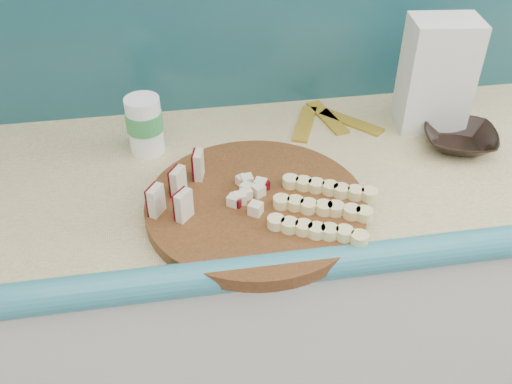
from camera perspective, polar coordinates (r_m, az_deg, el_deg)
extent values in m
cube|color=white|center=(1.57, 8.53, -10.95)|extent=(2.20, 0.60, 0.88)
cube|color=tan|center=(1.27, 10.39, 2.75)|extent=(2.20, 0.60, 0.03)
cube|color=teal|center=(1.06, 15.31, -6.52)|extent=(2.20, 0.06, 0.03)
cylinder|color=#41230E|center=(1.09, 0.00, -1.38)|extent=(0.56, 0.56, 0.03)
cube|color=beige|center=(1.05, -9.93, -0.85)|extent=(0.03, 0.04, 0.06)
cube|color=#4A050C|center=(1.05, -10.40, -0.76)|extent=(0.02, 0.03, 0.06)
cube|color=beige|center=(1.09, -7.75, 0.99)|extent=(0.03, 0.04, 0.06)
cube|color=#4A050C|center=(1.09, -8.21, 1.07)|extent=(0.02, 0.03, 0.06)
cube|color=beige|center=(1.13, -5.72, 2.69)|extent=(0.03, 0.04, 0.06)
cube|color=#4A050C|center=(1.13, -6.18, 2.77)|extent=(0.02, 0.03, 0.06)
cube|color=beige|center=(1.03, -7.20, -1.36)|extent=(0.03, 0.04, 0.06)
cube|color=#4A050C|center=(1.03, -7.69, -1.27)|extent=(0.02, 0.03, 0.06)
cube|color=beige|center=(1.08, -0.84, -0.25)|extent=(0.02, 0.02, 0.02)
cube|color=beige|center=(1.08, -0.41, -0.04)|extent=(0.02, 0.02, 0.02)
cube|color=#4A050C|center=(1.09, -0.33, 0.40)|extent=(0.02, 0.02, 0.02)
cube|color=beige|center=(1.09, -1.13, 0.16)|extent=(0.02, 0.02, 0.02)
cube|color=beige|center=(1.10, -1.53, 0.42)|extent=(0.02, 0.02, 0.02)
cube|color=beige|center=(1.10, -2.28, 0.45)|extent=(0.02, 0.02, 0.02)
cube|color=beige|center=(1.08, -1.95, -0.06)|extent=(0.02, 0.02, 0.02)
cube|color=beige|center=(1.08, -2.39, -0.35)|extent=(0.02, 0.02, 0.02)
cube|color=#4A050C|center=(1.07, -2.45, -0.86)|extent=(0.02, 0.02, 0.02)
cube|color=beige|center=(1.07, -1.52, -0.65)|extent=(0.02, 0.02, 0.02)
cube|color=beige|center=(1.06, -1.00, -0.92)|extent=(0.02, 0.02, 0.02)
cube|color=beige|center=(1.08, -0.97, -0.38)|extent=(0.02, 0.02, 0.02)
cylinder|color=#F4E495|center=(1.02, 1.91, -3.05)|extent=(0.03, 0.03, 0.02)
cylinder|color=#F4E495|center=(1.01, 3.29, -3.30)|extent=(0.03, 0.03, 0.02)
cylinder|color=#F4E495|center=(1.01, 4.69, -3.55)|extent=(0.03, 0.03, 0.02)
cylinder|color=#F4E495|center=(1.01, 6.10, -3.80)|extent=(0.03, 0.03, 0.02)
cylinder|color=#F4E495|center=(1.01, 7.52, -4.04)|extent=(0.03, 0.03, 0.02)
cylinder|color=#F4E495|center=(1.00, 8.94, -4.29)|extent=(0.03, 0.03, 0.02)
cylinder|color=#F4E495|center=(1.00, 10.37, -4.53)|extent=(0.03, 0.03, 0.02)
cylinder|color=#F4E495|center=(1.07, 2.73, -0.91)|extent=(0.03, 0.03, 0.02)
cylinder|color=#F4E495|center=(1.06, 4.06, -1.14)|extent=(0.03, 0.03, 0.02)
cylinder|color=#F4E495|center=(1.06, 5.40, -1.37)|extent=(0.03, 0.03, 0.02)
cylinder|color=#F4E495|center=(1.06, 6.74, -1.60)|extent=(0.03, 0.03, 0.02)
cylinder|color=#F4E495|center=(1.05, 8.09, -1.83)|extent=(0.03, 0.03, 0.02)
cylinder|color=#F4E495|center=(1.05, 9.45, -2.06)|extent=(0.03, 0.03, 0.02)
cylinder|color=#F4E495|center=(1.05, 10.81, -2.28)|extent=(0.03, 0.03, 0.02)
cylinder|color=#F4E495|center=(1.12, 3.49, 1.04)|extent=(0.03, 0.03, 0.02)
cylinder|color=#F4E495|center=(1.11, 4.76, 0.83)|extent=(0.03, 0.03, 0.02)
cylinder|color=#F4E495|center=(1.11, 6.04, 0.62)|extent=(0.03, 0.03, 0.02)
cylinder|color=#F4E495|center=(1.11, 7.32, 0.41)|extent=(0.03, 0.03, 0.02)
cylinder|color=#F4E495|center=(1.10, 8.61, 0.19)|extent=(0.03, 0.03, 0.02)
cylinder|color=#F4E495|center=(1.10, 9.91, -0.02)|extent=(0.03, 0.03, 0.02)
cylinder|color=#F4E495|center=(1.10, 11.21, -0.24)|extent=(0.03, 0.03, 0.02)
imported|color=black|center=(1.35, 19.68, 5.05)|extent=(0.20, 0.20, 0.04)
cube|color=white|center=(1.37, 17.62, 11.13)|extent=(0.16, 0.12, 0.26)
cylinder|color=white|center=(1.26, -11.05, 6.58)|extent=(0.08, 0.08, 0.13)
cylinder|color=green|center=(1.25, -11.11, 7.00)|extent=(0.08, 0.08, 0.04)
cube|color=#B68F23|center=(1.36, 4.90, 6.82)|extent=(0.09, 0.16, 0.01)
cube|color=#B68F23|center=(1.40, 7.14, 7.41)|extent=(0.07, 0.16, 0.01)
cube|color=#B68F23|center=(1.38, 9.48, 6.92)|extent=(0.13, 0.14, 0.01)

